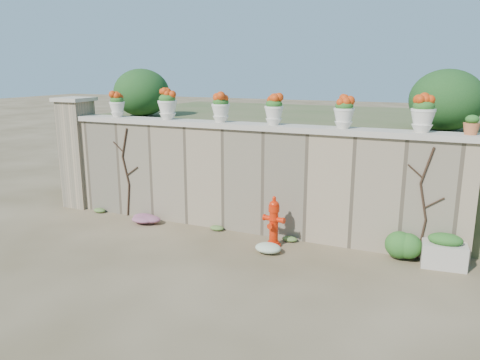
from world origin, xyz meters
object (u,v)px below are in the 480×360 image
at_px(fire_hydrant, 274,222).
at_px(terracotta_pot, 471,126).
at_px(planter_box, 444,251).
at_px(urn_pot_0, 117,105).

height_order(fire_hydrant, terracotta_pot, terracotta_pot).
height_order(planter_box, terracotta_pot, terracotta_pot).
distance_m(fire_hydrant, urn_pot_0, 4.28).
height_order(urn_pot_0, terracotta_pot, urn_pot_0).
xyz_separation_m(planter_box, urn_pot_0, (-6.58, 0.37, 2.09)).
xyz_separation_m(fire_hydrant, terracotta_pot, (3.00, 0.64, 1.77)).
distance_m(urn_pot_0, terracotta_pot, 6.78).
bearing_deg(urn_pot_0, fire_hydrant, -9.53).
relative_size(fire_hydrant, terracotta_pot, 3.08).
relative_size(fire_hydrant, planter_box, 1.29).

